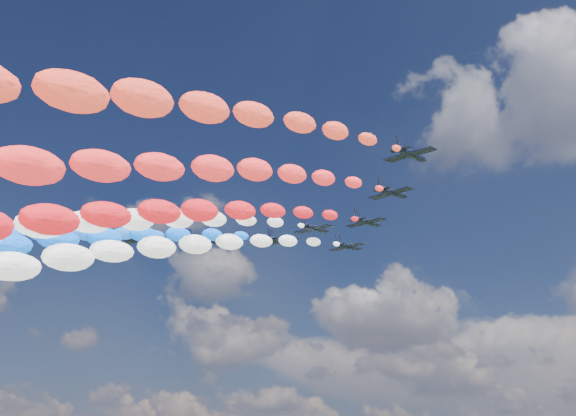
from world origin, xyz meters
The scene contains 14 objects.
jet_0 centered at (-34.91, -5.06, 102.51)m, with size 8.67×11.63×2.56m, color black, non-canonical shape.
jet_1 centered at (-23.90, 3.81, 102.51)m, with size 8.67×11.63×2.56m, color black, non-canonical shape.
jet_2 centered at (-10.53, 15.04, 102.51)m, with size 8.67×11.63×2.56m, color black, non-canonical shape.
trail_2 centered at (-10.53, -46.20, 83.10)m, with size 5.61×118.37×42.88m, color #095BFC, non-canonical shape.
jet_3 centered at (0.42, 12.83, 102.51)m, with size 8.67×11.63×2.56m, color black, non-canonical shape.
trail_3 centered at (0.42, -48.42, 83.10)m, with size 5.61×118.37×42.88m, color white, non-canonical shape.
jet_4 centered at (-0.87, 27.46, 102.51)m, with size 8.67×11.63×2.56m, color black, non-canonical shape.
trail_4 centered at (-0.87, -33.79, 83.10)m, with size 5.61×118.37×42.88m, color white, non-canonical shape.
jet_5 centered at (11.28, 16.27, 102.51)m, with size 8.67×11.63×2.56m, color black, non-canonical shape.
trail_5 centered at (11.28, -44.98, 83.10)m, with size 5.61×118.37×42.88m, color red, non-canonical shape.
jet_6 centered at (23.67, 5.47, 102.51)m, with size 8.67×11.63×2.56m, color black, non-canonical shape.
trail_6 centered at (23.67, -55.77, 83.10)m, with size 5.61×118.37×42.88m, color red, non-canonical shape.
jet_7 centered at (34.74, -7.31, 102.51)m, with size 8.67×11.63×2.56m, color black, non-canonical shape.
trail_7 centered at (34.74, -68.56, 83.10)m, with size 5.61×118.37×42.88m, color #F03929, non-canonical shape.
Camera 1 is at (87.66, -107.88, 50.36)m, focal length 46.58 mm.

